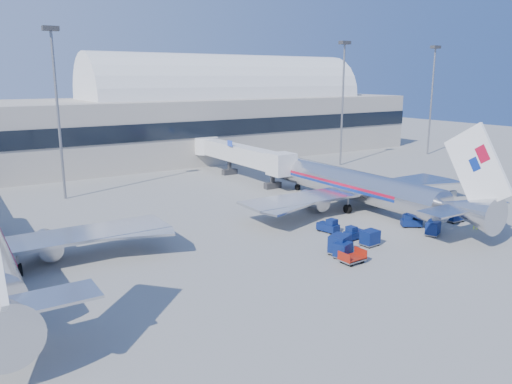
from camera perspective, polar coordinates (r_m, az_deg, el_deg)
ground at (r=54.80m, az=7.20°, el=-4.35°), size 260.00×260.00×0.00m
terminal at (r=98.47m, az=-20.83°, el=7.07°), size 170.00×28.15×21.00m
airliner_main at (r=63.81m, az=11.62°, el=0.68°), size 32.00×37.26×12.07m
jetbridge_near at (r=82.93m, az=-2.31°, el=4.44°), size 4.40×27.50×6.25m
mast_west at (r=71.38m, az=-21.91°, el=10.91°), size 2.00×1.20×22.60m
mast_east at (r=94.69m, az=9.93°, el=11.92°), size 2.00×1.20×22.60m
mast_far_east at (r=113.04m, az=19.54°, el=11.52°), size 2.00×1.20×22.60m
barrier_near at (r=68.49m, az=17.81°, el=-0.98°), size 3.00×0.55×0.90m
barrier_mid at (r=71.01m, az=19.52°, el=-0.62°), size 3.00×0.55×0.90m
barrier_far at (r=73.60m, az=21.11°, el=-0.29°), size 3.00×0.55×0.90m
tug_lead at (r=52.22m, az=11.10°, el=-4.63°), size 2.29×1.31×1.43m
tug_right at (r=57.95m, az=17.24°, el=-3.21°), size 2.44×2.13×1.43m
tug_left at (r=54.05m, az=8.30°, el=-3.87°), size 1.61×2.51×1.52m
cart_train_a at (r=50.53m, az=12.90°, el=-5.10°), size 1.89×1.50×1.56m
cart_train_b at (r=47.61m, az=9.54°, el=-5.88°), size 2.53×2.26×1.84m
cart_train_c at (r=46.73m, az=9.91°, el=-6.52°), size 1.98×1.71×1.48m
cart_solo_near at (r=55.51m, az=19.56°, el=-3.94°), size 2.06×1.86×1.49m
cart_solo_far at (r=61.67m, az=21.74°, el=-2.29°), size 2.17×1.72×1.82m
cart_open_red at (r=45.73m, az=10.95°, el=-7.49°), size 2.28×1.66×0.59m
ramp_worker at (r=59.58m, az=23.83°, el=-3.09°), size 0.74×0.76×1.75m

